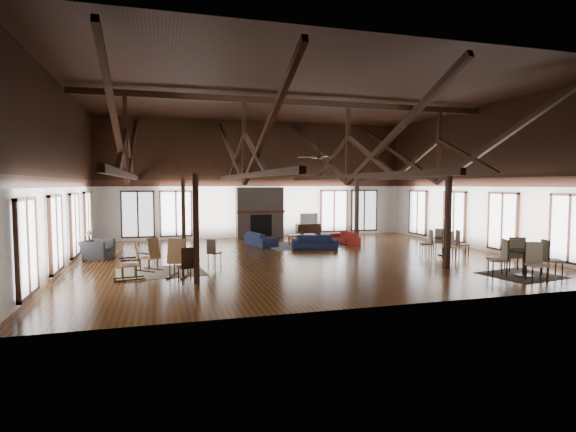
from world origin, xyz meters
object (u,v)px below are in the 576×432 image
object	(u,v)px
armchair	(97,250)
cafe_table_near	(525,258)
tv_console	(308,230)
sofa_navy_front	(315,242)
sofa_orange	(345,238)
coffee_table	(302,236)
cafe_table_far	(444,243)
sofa_navy_left	(261,239)

from	to	relation	value
armchair	cafe_table_near	bearing A→B (deg)	-101.26
tv_console	armchair	bearing A→B (deg)	-152.82
sofa_navy_front	sofa_orange	distance (m)	2.32
coffee_table	cafe_table_near	size ratio (longest dim) A/B	0.62
cafe_table_near	cafe_table_far	size ratio (longest dim) A/B	1.12
sofa_navy_left	coffee_table	world-z (taller)	sofa_navy_left
sofa_navy_left	cafe_table_far	xyz separation A→B (m)	(6.24, -4.73, 0.19)
coffee_table	sofa_navy_front	bearing A→B (deg)	-82.43
sofa_navy_front	sofa_orange	size ratio (longest dim) A/B	1.05
sofa_orange	sofa_navy_front	bearing A→B (deg)	-60.69
armchair	cafe_table_far	world-z (taller)	cafe_table_far
cafe_table_near	cafe_table_far	xyz separation A→B (m)	(0.11, 4.13, -0.06)
cafe_table_far	armchair	bearing A→B (deg)	168.10
cafe_table_near	cafe_table_far	world-z (taller)	cafe_table_near
sofa_orange	tv_console	size ratio (longest dim) A/B	1.43
armchair	cafe_table_far	distance (m)	13.12
sofa_orange	coffee_table	xyz separation A→B (m)	(-2.14, -0.07, 0.17)
armchair	sofa_orange	bearing A→B (deg)	-64.22
sofa_navy_left	coffee_table	distance (m)	1.86
coffee_table	cafe_table_far	xyz separation A→B (m)	(4.44, -4.26, 0.05)
armchair	cafe_table_far	bearing A→B (deg)	-84.92
sofa_navy_left	tv_console	size ratio (longest dim) A/B	1.57
sofa_navy_front	cafe_table_near	xyz separation A→B (m)	(4.13, -7.18, 0.26)
sofa_navy_left	cafe_table_far	bearing A→B (deg)	-140.11
coffee_table	cafe_table_near	distance (m)	9.44
cafe_table_far	tv_console	distance (m)	8.32
armchair	sofa_navy_front	bearing A→B (deg)	-70.69
sofa_navy_front	coffee_table	bearing A→B (deg)	112.26
sofa_navy_left	cafe_table_near	world-z (taller)	cafe_table_near
coffee_table	tv_console	distance (m)	3.80
sofa_navy_left	sofa_orange	bearing A→B (deg)	-108.66
cafe_table_near	tv_console	bearing A→B (deg)	103.51
cafe_table_far	sofa_navy_front	bearing A→B (deg)	144.26
cafe_table_near	armchair	bearing A→B (deg)	151.76
coffee_table	armchair	bearing A→B (deg)	-171.14
sofa_navy_front	cafe_table_near	world-z (taller)	cafe_table_near
sofa_orange	cafe_table_far	world-z (taller)	cafe_table_far
sofa_orange	coffee_table	bearing A→B (deg)	-92.13
coffee_table	cafe_table_near	bearing A→B (deg)	-64.36
sofa_orange	armchair	distance (m)	10.66
sofa_orange	armchair	bearing A→B (deg)	-85.32
sofa_orange	cafe_table_far	bearing A→B (deg)	23.86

